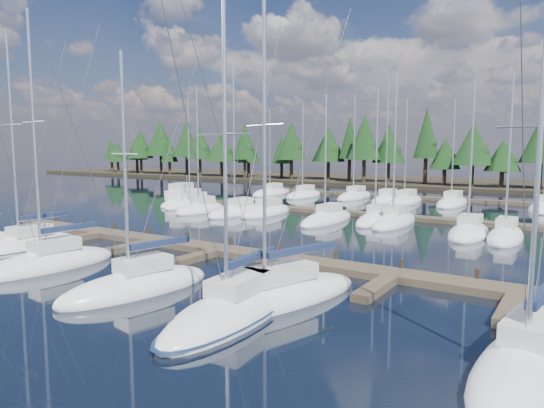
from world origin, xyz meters
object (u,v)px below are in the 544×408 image
Objects in this scene: front_sailboat_4 at (233,311)px; motor_yacht_left at (183,201)px; front_sailboat_3 at (137,286)px; front_sailboat_2 at (49,263)px; front_sailboat_1 at (25,246)px; front_sailboat_5 at (274,297)px; main_dock at (215,252)px; front_sailboat_6 at (529,364)px.

front_sailboat_4 is 41.73m from motor_yacht_left.
front_sailboat_3 is 37.31m from motor_yacht_left.
motor_yacht_left is at bearing 119.23° from front_sailboat_2.
front_sailboat_4 is (14.17, -0.73, -0.03)m from front_sailboat_2.
front_sailboat_5 is at bearing -0.94° from front_sailboat_1.
front_sailboat_4 is at bearing -44.05° from motor_yacht_left.
main_dock is 12.13m from front_sailboat_4.
front_sailboat_2 reaches higher than front_sailboat_6.
front_sailboat_5 reaches higher than main_dock.
front_sailboat_4 is 0.94× the size of front_sailboat_5.
main_dock is 2.82× the size of front_sailboat_1.
front_sailboat_6 is 1.50× the size of motor_yacht_left.
front_sailboat_4 is at bearing -99.90° from front_sailboat_5.
front_sailboat_6 is at bearing -22.20° from main_dock.
main_dock is 4.74× the size of motor_yacht_left.
front_sailboat_3 is 1.32× the size of motor_yacht_left.
motor_yacht_left is (-9.80, 26.19, 0.19)m from front_sailboat_1.
front_sailboat_3 is (2.11, -8.56, 0.08)m from main_dock.
front_sailboat_1 reaches higher than main_dock.
front_sailboat_3 is at bearing -50.31° from motor_yacht_left.
front_sailboat_2 is at bearing -125.89° from main_dock.
front_sailboat_4 reaches higher than front_sailboat_3.
front_sailboat_6 is at bearing 5.44° from front_sailboat_4.
front_sailboat_4 is at bearing -7.96° from front_sailboat_1.
main_dock is 3.58× the size of front_sailboat_3.
main_dock is 13.36m from front_sailboat_1.
front_sailboat_3 is 0.84× the size of front_sailboat_5.
front_sailboat_1 is 6.38m from front_sailboat_2.
front_sailboat_3 is at bearing -161.70° from front_sailboat_5.
main_dock is 20.72m from front_sailboat_6.
front_sailboat_2 is at bearing 176.95° from front_sailboat_3.
front_sailboat_4 is 1.48× the size of motor_yacht_left.
front_sailboat_1 is at bearing 172.04° from front_sailboat_4.
front_sailboat_5 is (8.71, -6.38, 0.08)m from main_dock.
front_sailboat_2 is 1.12× the size of front_sailboat_4.
motor_yacht_left is (-30.43, 26.52, 0.21)m from front_sailboat_5.
main_dock is 29.62m from motor_yacht_left.
front_sailboat_2 is at bearing -19.14° from front_sailboat_1.
front_sailboat_2 is at bearing -60.77° from motor_yacht_left.
front_sailboat_3 is at bearing -3.05° from front_sailboat_2.
front_sailboat_2 reaches higher than front_sailboat_4.
front_sailboat_1 is 1.12× the size of front_sailboat_6.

